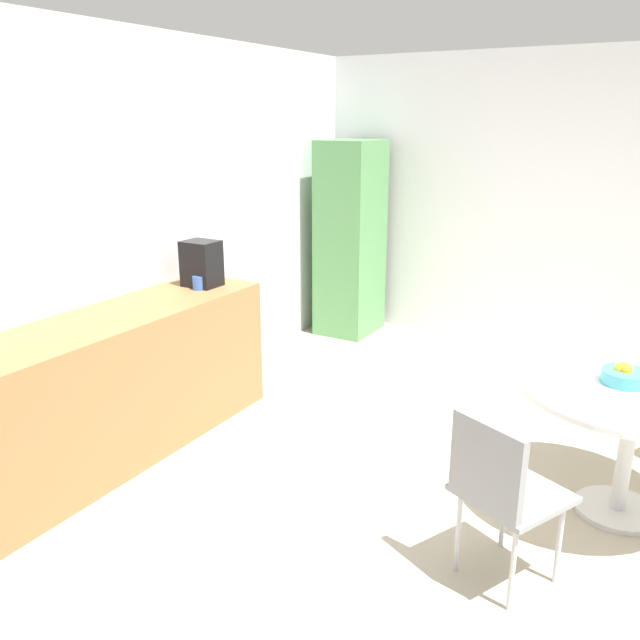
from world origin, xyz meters
TOP-DOWN VIEW (x-y plane):
  - ground_plane at (0.00, 0.00)m, footprint 6.00×6.00m
  - wall_back at (0.00, 3.00)m, footprint 6.00×0.10m
  - counter_block at (-0.37, 2.65)m, footprint 2.25×0.60m
  - locker_cabinet at (2.55, 2.55)m, footprint 0.60×0.50m
  - round_table at (0.48, -0.16)m, footprint 1.17×1.17m
  - chair_gray at (-0.42, 0.27)m, footprint 0.56×0.56m
  - fruit_bowl at (0.50, -0.10)m, footprint 0.24×0.24m
  - mug_white at (0.39, 2.60)m, footprint 0.13×0.08m
  - coffee_maker at (0.49, 2.65)m, footprint 0.20×0.24m

SIDE VIEW (x-z plane):
  - ground_plane at x=0.00m, z-range 0.00..0.00m
  - counter_block at x=-0.37m, z-range 0.00..0.90m
  - chair_gray at x=-0.42m, z-range 0.11..0.94m
  - round_table at x=0.48m, z-range 0.24..0.98m
  - fruit_bowl at x=0.50m, z-range 0.72..0.83m
  - locker_cabinet at x=2.55m, z-range 0.00..1.84m
  - mug_white at x=0.39m, z-range 0.90..1.00m
  - coffee_maker at x=0.49m, z-range 0.90..1.22m
  - wall_back at x=0.00m, z-range 0.00..2.60m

